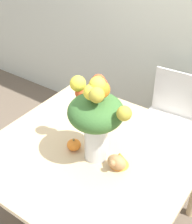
# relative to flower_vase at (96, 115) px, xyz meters

# --- Properties ---
(wall_back) EXTENTS (8.00, 0.06, 2.70)m
(wall_back) POSITION_rel_flower_vase_xyz_m (-0.05, 1.37, 0.29)
(wall_back) COLOR silver
(wall_back) RESTS_ON ground_plane
(dining_table) EXTENTS (1.21, 1.17, 0.76)m
(dining_table) POSITION_rel_flower_vase_xyz_m (-0.05, 0.03, -0.39)
(dining_table) COLOR #D1B284
(dining_table) RESTS_ON ground_plane
(flower_vase) EXTENTS (0.42, 0.31, 0.54)m
(flower_vase) POSITION_rel_flower_vase_xyz_m (0.00, 0.00, 0.00)
(flower_vase) COLOR silver
(flower_vase) RESTS_ON dining_table
(pumpkin) EXTENTS (0.08, 0.08, 0.08)m
(pumpkin) POSITION_rel_flower_vase_xyz_m (-0.14, -0.03, -0.26)
(pumpkin) COLOR orange
(pumpkin) RESTS_ON dining_table
(turkey_figurine) EXTENTS (0.11, 0.15, 0.09)m
(turkey_figurine) POSITION_rel_flower_vase_xyz_m (0.15, 0.01, -0.25)
(turkey_figurine) COLOR #A87A4C
(turkey_figurine) RESTS_ON dining_table
(dining_chair_near_window) EXTENTS (0.45, 0.45, 0.86)m
(dining_chair_near_window) POSITION_rel_flower_vase_xyz_m (0.06, 0.98, -0.61)
(dining_chair_near_window) COLOR white
(dining_chair_near_window) RESTS_ON ground_plane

